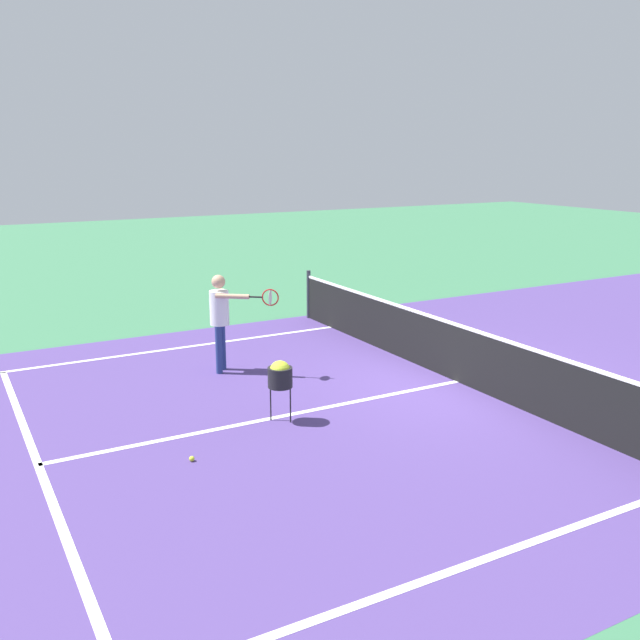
{
  "coord_description": "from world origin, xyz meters",
  "views": [
    {
      "loc": [
        8.41,
        -7.22,
        3.66
      ],
      "look_at": [
        -1.19,
        -1.89,
        1.0
      ],
      "focal_mm": 39.48,
      "sensor_mm": 36.0,
      "label": 1
    }
  ],
  "objects": [
    {
      "name": "ground_plane",
      "position": [
        0.0,
        0.0,
        0.0
      ],
      "size": [
        60.0,
        60.0,
        0.0
      ],
      "primitive_type": "plane",
      "color": "#38724C"
    },
    {
      "name": "court_surface_inbounds",
      "position": [
        0.0,
        0.0,
        0.0
      ],
      "size": [
        10.62,
        24.4,
        0.0
      ],
      "primitive_type": "cube",
      "color": "#4C387A",
      "rests_on": "ground_plane"
    },
    {
      "name": "line_sideline_left",
      "position": [
        -4.11,
        -5.95,
        0.0
      ],
      "size": [
        0.1,
        11.89,
        0.01
      ],
      "primitive_type": "cube",
      "color": "white",
      "rests_on": "ground_plane"
    },
    {
      "name": "line_service_near",
      "position": [
        0.0,
        -6.4,
        0.0
      ],
      "size": [
        8.22,
        0.1,
        0.01
      ],
      "primitive_type": "cube",
      "color": "white",
      "rests_on": "ground_plane"
    },
    {
      "name": "line_center_service",
      "position": [
        0.0,
        -3.2,
        0.0
      ],
      "size": [
        0.1,
        6.4,
        0.01
      ],
      "primitive_type": "cube",
      "color": "white",
      "rests_on": "ground_plane"
    },
    {
      "name": "net",
      "position": [
        0.0,
        0.0,
        0.49
      ],
      "size": [
        10.31,
        0.09,
        1.07
      ],
      "color": "#33383D",
      "rests_on": "ground_plane"
    },
    {
      "name": "player_near",
      "position": [
        -2.35,
        -3.12,
        1.03
      ],
      "size": [
        0.96,
        0.9,
        1.66
      ],
      "color": "navy",
      "rests_on": "ground_plane"
    },
    {
      "name": "ball_hopper",
      "position": [
        0.15,
        -3.26,
        0.68
      ],
      "size": [
        0.34,
        0.34,
        0.87
      ],
      "color": "black",
      "rests_on": "ground_plane"
    },
    {
      "name": "tennis_ball_mid_court",
      "position": [
        0.79,
        -4.76,
        0.03
      ],
      "size": [
        0.07,
        0.07,
        0.07
      ],
      "primitive_type": "sphere",
      "color": "#CCE033",
      "rests_on": "ground_plane"
    }
  ]
}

